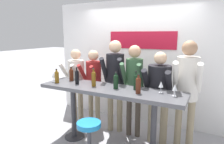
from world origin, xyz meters
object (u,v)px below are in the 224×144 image
(person_left, at_px, (93,80))
(wine_bottle_2, at_px, (94,78))
(wine_bottle_0, at_px, (57,76))
(wine_bottle_3, at_px, (71,74))
(person_center, at_px, (134,80))
(wine_glass_1, at_px, (161,85))
(wine_glass_2, at_px, (53,75))
(person_far_left, at_px, (76,78))
(bar_stool, at_px, (89,138))
(tasting_table, at_px, (109,97))
(person_center_right, at_px, (159,89))
(wine_glass_0, at_px, (175,88))
(wine_bottle_4, at_px, (138,84))
(wine_bottle_5, at_px, (136,81))
(person_right, at_px, (187,83))
(wine_bottle_1, at_px, (77,76))
(wine_bottle_6, at_px, (116,81))
(person_center_left, at_px, (115,76))

(person_left, distance_m, wine_bottle_2, 0.73)
(wine_bottle_0, distance_m, wine_bottle_3, 0.28)
(person_center, height_order, wine_glass_1, person_center)
(wine_glass_2, bearing_deg, person_far_left, 86.30)
(bar_stool, height_order, wine_bottle_3, wine_bottle_3)
(tasting_table, relative_size, wine_bottle_2, 7.85)
(person_center_right, distance_m, wine_bottle_3, 1.62)
(wine_glass_0, height_order, wine_glass_2, same)
(wine_bottle_4, relative_size, wine_bottle_5, 0.97)
(person_far_left, xyz_separation_m, wine_bottle_3, (0.17, -0.37, 0.18))
(tasting_table, bearing_deg, person_center_right, 37.03)
(person_far_left, distance_m, wine_bottle_3, 0.45)
(person_right, relative_size, wine_bottle_1, 6.03)
(wine_bottle_0, height_order, wine_bottle_6, wine_bottle_6)
(person_center_left, bearing_deg, wine_bottle_4, -54.28)
(person_right, height_order, wine_glass_0, person_right)
(wine_glass_0, bearing_deg, person_left, 161.78)
(wine_glass_0, bearing_deg, tasting_table, -178.95)
(bar_stool, height_order, person_center, person_center)
(person_left, xyz_separation_m, wine_bottle_2, (0.38, -0.60, 0.19))
(wine_bottle_2, distance_m, wine_bottle_6, 0.40)
(bar_stool, relative_size, person_center_right, 0.43)
(person_right, bearing_deg, wine_bottle_5, -153.32)
(wine_bottle_6, bearing_deg, wine_bottle_0, -173.62)
(person_far_left, bearing_deg, wine_bottle_3, -60.57)
(tasting_table, bearing_deg, wine_bottle_2, -176.05)
(wine_bottle_2, relative_size, wine_glass_0, 1.74)
(person_far_left, distance_m, wine_bottle_5, 1.54)
(person_center_left, bearing_deg, person_far_left, 172.88)
(person_left, bearing_deg, person_center_right, -1.52)
(person_center, distance_m, wine_bottle_0, 1.40)
(tasting_table, xyz_separation_m, person_left, (-0.67, 0.58, 0.11))
(person_left, bearing_deg, bar_stool, -59.74)
(wine_bottle_2, distance_m, wine_bottle_4, 0.81)
(bar_stool, height_order, wine_bottle_4, wine_bottle_4)
(person_left, distance_m, wine_bottle_1, 0.63)
(person_left, height_order, person_center_left, person_center_left)
(wine_bottle_2, relative_size, wine_bottle_6, 1.13)
(wine_bottle_3, bearing_deg, person_right, 10.91)
(wine_bottle_2, distance_m, wine_glass_0, 1.31)
(person_center_left, distance_m, person_center, 0.40)
(wine_bottle_2, bearing_deg, wine_glass_0, 1.69)
(tasting_table, xyz_separation_m, wine_bottle_2, (-0.29, -0.02, 0.30))
(tasting_table, relative_size, wine_bottle_1, 8.02)
(wine_bottle_0, distance_m, wine_bottle_1, 0.39)
(wine_bottle_2, height_order, wine_bottle_5, wine_bottle_2)
(wine_bottle_2, relative_size, wine_glass_2, 1.74)
(person_center, xyz_separation_m, wine_bottle_4, (0.30, -0.63, 0.10))
(person_center, bearing_deg, wine_bottle_0, -159.21)
(bar_stool, distance_m, wine_bottle_6, 0.95)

